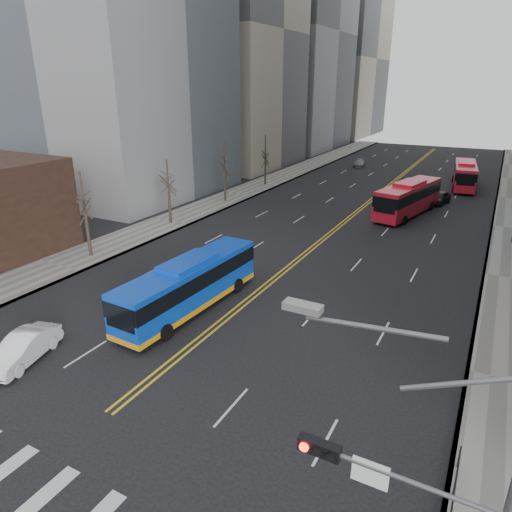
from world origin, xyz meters
TOP-DOWN VIEW (x-y plane):
  - ground at (0.00, 0.00)m, footprint 220.00×220.00m
  - sidewalk_left at (-16.50, 45.00)m, footprint 5.00×130.00m
  - crosswalk at (0.00, 0.00)m, footprint 26.70×4.00m
  - centerline at (0.00, 55.00)m, footprint 0.55×100.00m
  - office_towers at (0.12, 68.51)m, footprint 83.00×134.00m
  - signal_mast at (13.77, 2.00)m, footprint 5.37×0.37m
  - street_trees at (-7.18, 34.55)m, footprint 35.20×47.20m
  - blue_bus at (-2.75, 15.15)m, footprint 3.21×12.07m
  - red_bus_near at (5.32, 45.44)m, footprint 5.26×12.40m
  - red_bus_far at (9.58, 63.97)m, footprint 3.90×11.85m
  - car_white at (-7.07, 6.00)m, footprint 2.75×4.91m
  - car_dark_mid at (7.82, 52.62)m, footprint 2.68×4.71m
  - car_silver at (-8.45, 74.11)m, footprint 2.47×4.48m
  - car_dark_far at (10.29, 64.04)m, footprint 2.35×4.62m

SIDE VIEW (x-z plane):
  - ground at x=0.00m, z-range 0.00..0.00m
  - crosswalk at x=0.00m, z-range 0.00..0.01m
  - centerline at x=0.00m, z-range 0.00..0.01m
  - sidewalk_left at x=-16.50m, z-range 0.00..0.15m
  - car_silver at x=-8.45m, z-range 0.00..1.23m
  - car_dark_far at x=10.29m, z-range 0.00..1.25m
  - car_dark_mid at x=7.82m, z-range 0.00..1.51m
  - car_white at x=-7.07m, z-range 0.00..1.53m
  - blue_bus at x=-2.75m, z-range 0.09..3.57m
  - red_bus_far at x=9.58m, z-range 0.20..3.88m
  - red_bus_near at x=5.32m, z-range 0.21..4.02m
  - signal_mast at x=13.77m, z-range 0.16..9.55m
  - street_trees at x=-7.18m, z-range 1.07..8.67m
  - office_towers at x=0.12m, z-range -5.08..52.92m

